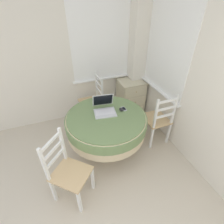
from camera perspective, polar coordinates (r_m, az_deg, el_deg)
The scene contains 9 objects.
corner_room_shell at distance 2.48m, azimuth 4.16°, elevation 11.95°, with size 4.17×4.76×2.55m.
round_dining_table at distance 2.67m, azimuth -1.89°, elevation -3.73°, with size 1.22×1.22×0.72m.
laptop at distance 2.65m, azimuth -2.53°, elevation 1.23°, with size 0.37×0.38×0.25m.
computer_mouse at distance 2.68m, azimuth 3.00°, elevation 0.84°, with size 0.05×0.08×0.04m.
cell_phone at distance 2.73m, azimuth 3.89°, elevation 1.06°, with size 0.06×0.12×0.01m.
dining_chair_near_back_window at distance 3.44m, azimuth -6.18°, elevation 3.68°, with size 0.44×0.40×0.98m.
dining_chair_near_right_window at distance 3.03m, azimuth 14.67°, elevation -2.49°, with size 0.39×0.43×0.98m.
dining_chair_camera_near at distance 2.30m, azimuth -14.32°, elevation -18.33°, with size 0.58×0.57×0.98m.
corner_cabinet at distance 3.76m, azimuth 6.07°, elevation 5.10°, with size 0.52×0.48×0.73m.
Camera 1 is at (0.12, -0.23, 2.28)m, focal length 28.00 mm.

